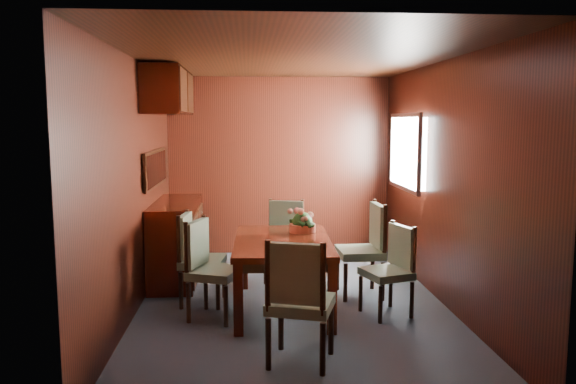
{
  "coord_description": "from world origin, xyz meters",
  "views": [
    {
      "loc": [
        -0.43,
        -5.38,
        1.81
      ],
      "look_at": [
        0.0,
        0.6,
        1.05
      ],
      "focal_mm": 35.0,
      "sensor_mm": 36.0,
      "label": 1
    }
  ],
  "objects": [
    {
      "name": "ground",
      "position": [
        0.0,
        0.0,
        0.0
      ],
      "size": [
        4.5,
        4.5,
        0.0
      ],
      "primitive_type": "plane",
      "color": "#343C47",
      "rests_on": "ground"
    },
    {
      "name": "chair_head",
      "position": [
        -0.07,
        -1.41,
        0.54
      ],
      "size": [
        0.57,
        0.56,
        0.97
      ],
      "rotation": [
        0.0,
        0.0,
        -0.3
      ],
      "color": "black",
      "rests_on": "ground"
    },
    {
      "name": "chair_left_far",
      "position": [
        -0.95,
        0.11,
        0.51
      ],
      "size": [
        0.46,
        0.48,
        0.92
      ],
      "rotation": [
        0.0,
        0.0,
        -1.69
      ],
      "color": "black",
      "rests_on": "ground"
    },
    {
      "name": "chair_foot",
      "position": [
        -0.01,
        0.92,
        0.51
      ],
      "size": [
        0.51,
        0.49,
        0.91
      ],
      "rotation": [
        0.0,
        0.0,
        2.94
      ],
      "color": "black",
      "rests_on": "ground"
    },
    {
      "name": "chair_left_near",
      "position": [
        -0.81,
        -0.31,
        0.51
      ],
      "size": [
        0.54,
        0.55,
        0.92
      ],
      "rotation": [
        0.0,
        0.0,
        -1.92
      ],
      "color": "black",
      "rests_on": "ground"
    },
    {
      "name": "dining_table",
      "position": [
        -0.1,
        -0.12,
        0.59
      ],
      "size": [
        0.95,
        1.48,
        0.68
      ],
      "rotation": [
        0.0,
        0.0,
        -0.03
      ],
      "color": "#340E06",
      "rests_on": "ground"
    },
    {
      "name": "room_shell",
      "position": [
        -0.1,
        0.33,
        1.63
      ],
      "size": [
        3.06,
        4.52,
        2.41
      ],
      "color": "black",
      "rests_on": "ground"
    },
    {
      "name": "chair_right_far",
      "position": [
        0.8,
        0.25,
        0.54
      ],
      "size": [
        0.46,
        0.48,
        0.98
      ],
      "rotation": [
        0.0,
        0.0,
        1.61
      ],
      "color": "black",
      "rests_on": "ground"
    },
    {
      "name": "chair_right_near",
      "position": [
        0.91,
        -0.34,
        0.48
      ],
      "size": [
        0.5,
        0.51,
        0.86
      ],
      "rotation": [
        0.0,
        0.0,
        1.89
      ],
      "color": "black",
      "rests_on": "ground"
    },
    {
      "name": "sideboard",
      "position": [
        -1.25,
        1.0,
        0.45
      ],
      "size": [
        0.48,
        1.4,
        0.9
      ],
      "primitive_type": "cube",
      "color": "#340E06",
      "rests_on": "ground"
    },
    {
      "name": "flower_centerpiece",
      "position": [
        0.12,
        0.22,
        0.82
      ],
      "size": [
        0.29,
        0.29,
        0.29
      ],
      "color": "#A64C32",
      "rests_on": "dining_table"
    }
  ]
}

